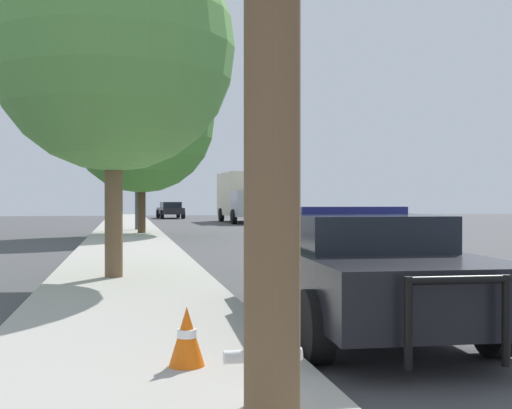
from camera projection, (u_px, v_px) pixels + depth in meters
sidewalk_left at (136, 360)px, 6.04m from camera, size 3.00×110.00×0.13m
police_car at (358, 266)px, 7.83m from camera, size 2.28×5.14×1.48m
fire_hydrant at (263, 350)px, 4.50m from camera, size 0.56×0.24×0.74m
traffic_light at (165, 149)px, 30.49m from camera, size 3.54×0.35×5.46m
car_background_distant at (170, 210)px, 51.57m from camera, size 2.14×4.25×1.32m
box_truck at (243, 196)px, 42.96m from camera, size 2.80×7.65×3.34m
tree_sidewalk_near at (113, 50)px, 11.86m from camera, size 4.52×4.52×6.48m
tree_sidewalk_mid at (141, 120)px, 27.16m from camera, size 6.21×6.21×7.92m
traffic_cone at (187, 336)px, 5.57m from camera, size 0.31×0.31×0.52m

